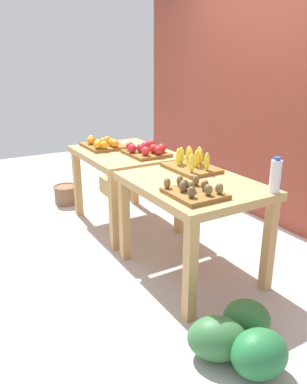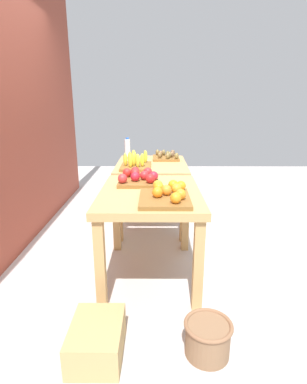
{
  "view_description": "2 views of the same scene",
  "coord_description": "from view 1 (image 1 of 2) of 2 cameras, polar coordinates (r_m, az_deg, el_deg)",
  "views": [
    {
      "loc": [
        2.68,
        -1.58,
        1.59
      ],
      "look_at": [
        0.07,
        -0.05,
        0.53
      ],
      "focal_mm": 35.49,
      "sensor_mm": 36.0,
      "label": 1
    },
    {
      "loc": [
        -2.87,
        -0.04,
        1.44
      ],
      "look_at": [
        -0.08,
        -0.03,
        0.6
      ],
      "focal_mm": 28.17,
      "sensor_mm": 36.0,
      "label": 2
    }
  ],
  "objects": [
    {
      "name": "ground_plane",
      "position": [
        3.49,
        0.08,
        -7.86
      ],
      "size": [
        8.0,
        8.0,
        0.0
      ],
      "primitive_type": "plane",
      "color": "#B9B1AE"
    },
    {
      "name": "back_wall",
      "position": [
        3.97,
        17.94,
        17.05
      ],
      "size": [
        4.4,
        0.12,
        3.0
      ],
      "primitive_type": "cube",
      "color": "brown",
      "rests_on": "ground_plane"
    },
    {
      "name": "display_table_left",
      "position": [
        3.72,
        -4.31,
        4.48
      ],
      "size": [
        1.04,
        0.8,
        0.76
      ],
      "color": "tan",
      "rests_on": "ground_plane"
    },
    {
      "name": "display_table_right",
      "position": [
        2.81,
        5.9,
        -0.56
      ],
      "size": [
        1.04,
        0.8,
        0.76
      ],
      "color": "tan",
      "rests_on": "ground_plane"
    },
    {
      "name": "orange_bin",
      "position": [
        3.85,
        -7.6,
        7.13
      ],
      "size": [
        0.46,
        0.36,
        0.11
      ],
      "color": "brown",
      "rests_on": "display_table_left"
    },
    {
      "name": "apple_bin",
      "position": [
        3.52,
        -1.08,
        6.27
      ],
      "size": [
        0.41,
        0.36,
        0.11
      ],
      "color": "brown",
      "rests_on": "display_table_left"
    },
    {
      "name": "banana_crate",
      "position": [
        3.05,
        5.75,
        4.21
      ],
      "size": [
        0.44,
        0.32,
        0.17
      ],
      "color": "brown",
      "rests_on": "display_table_right"
    },
    {
      "name": "kiwi_bin",
      "position": [
        2.47,
        6.08,
        0.22
      ],
      "size": [
        0.36,
        0.32,
        0.1
      ],
      "color": "brown",
      "rests_on": "display_table_right"
    },
    {
      "name": "water_bottle",
      "position": [
        2.61,
        17.86,
        2.3
      ],
      "size": [
        0.07,
        0.07,
        0.24
      ],
      "color": "silver",
      "rests_on": "display_table_right"
    },
    {
      "name": "watermelon_pile",
      "position": [
        2.32,
        12.96,
        -20.62
      ],
      "size": [
        0.59,
        0.66,
        0.26
      ],
      "color": "#24713A",
      "rests_on": "ground_plane"
    },
    {
      "name": "wicker_basket",
      "position": [
        4.53,
        -13.01,
        -0.29
      ],
      "size": [
        0.29,
        0.29,
        0.21
      ],
      "color": "brown",
      "rests_on": "ground_plane"
    },
    {
      "name": "cardboard_produce_box",
      "position": [
        4.76,
        -5.58,
        0.91
      ],
      "size": [
        0.4,
        0.3,
        0.2
      ],
      "primitive_type": "cube",
      "color": "tan",
      "rests_on": "ground_plane"
    }
  ]
}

